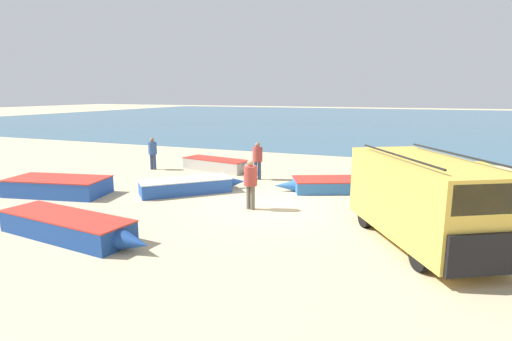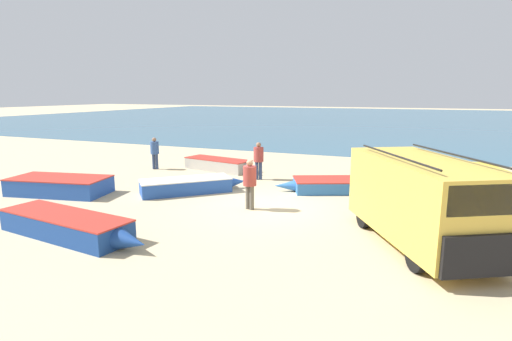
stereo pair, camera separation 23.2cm
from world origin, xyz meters
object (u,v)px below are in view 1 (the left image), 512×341
object	(u,v)px
parked_van	(424,198)
fishing_rowboat_1	(71,227)
fishing_rowboat_3	(339,185)
fisherman_1	(257,157)
fishing_rowboat_4	(189,186)
fisherman_0	(153,151)
fishing_rowboat_0	(219,165)
fishing_rowboat_5	(55,186)
fishing_rowboat_2	(483,176)
fisherman_2	(251,180)

from	to	relation	value
parked_van	fishing_rowboat_1	size ratio (longest dim) A/B	1.02
fishing_rowboat_3	fisherman_1	distance (m)	3.96
fishing_rowboat_4	fisherman_1	world-z (taller)	fisherman_1
fishing_rowboat_3	fisherman_0	world-z (taller)	fisherman_0
fishing_rowboat_0	fishing_rowboat_5	distance (m)	7.59
fishing_rowboat_2	fisherman_1	bearing A→B (deg)	91.62
fishing_rowboat_0	fishing_rowboat_1	xyz separation A→B (m)	(0.67, -9.99, 0.01)
fishing_rowboat_1	fishing_rowboat_2	xyz separation A→B (m)	(11.28, 11.70, -0.00)
fishing_rowboat_3	fishing_rowboat_5	world-z (taller)	fishing_rowboat_5
fishing_rowboat_4	fisherman_0	xyz separation A→B (m)	(-4.23, 3.49, 0.69)
parked_van	fisherman_2	world-z (taller)	parked_van
fishing_rowboat_0	fishing_rowboat_4	distance (m)	4.59
parked_van	fishing_rowboat_3	distance (m)	5.89
fishing_rowboat_1	fishing_rowboat_3	bearing A→B (deg)	60.58
fishing_rowboat_1	fishing_rowboat_5	bearing A→B (deg)	148.56
fishing_rowboat_4	parked_van	bearing A→B (deg)	-60.70
fishing_rowboat_0	fishing_rowboat_4	size ratio (longest dim) A/B	1.19
fishing_rowboat_2	fisherman_2	world-z (taller)	fisherman_2
fisherman_1	fishing_rowboat_1	bearing A→B (deg)	-32.71
fishing_rowboat_0	fisherman_0	bearing A→B (deg)	-151.67
fishing_rowboat_2	fishing_rowboat_3	world-z (taller)	fishing_rowboat_2
fishing_rowboat_3	fishing_rowboat_4	xyz separation A→B (m)	(-5.41, -2.47, 0.03)
fisherman_1	fishing_rowboat_2	bearing A→B (deg)	87.14
fisherman_1	parked_van	bearing A→B (deg)	29.45
fisherman_1	fishing_rowboat_4	bearing A→B (deg)	-46.66
fishing_rowboat_5	fisherman_2	size ratio (longest dim) A/B	2.72
parked_van	fisherman_0	distance (m)	13.99
fishing_rowboat_5	fisherman_0	distance (m)	5.73
parked_van	fishing_rowboat_2	world-z (taller)	parked_van
fishing_rowboat_4	fishing_rowboat_5	bearing A→B (deg)	161.31
fishing_rowboat_1	fishing_rowboat_5	xyz separation A→B (m)	(-4.31, 3.33, 0.02)
fishing_rowboat_0	fishing_rowboat_3	size ratio (longest dim) A/B	0.93
fishing_rowboat_3	fishing_rowboat_5	bearing A→B (deg)	1.02
fishing_rowboat_4	fishing_rowboat_5	world-z (taller)	fishing_rowboat_5
parked_van	fisherman_1	world-z (taller)	parked_van
fisherman_1	fishing_rowboat_0	bearing A→B (deg)	-135.89
parked_van	fishing_rowboat_0	distance (m)	11.75
fishing_rowboat_0	parked_van	bearing A→B (deg)	-25.30
fishing_rowboat_1	fishing_rowboat_4	world-z (taller)	fishing_rowboat_1
fishing_rowboat_2	fishing_rowboat_5	xyz separation A→B (m)	(-15.59, -8.38, 0.03)
fishing_rowboat_0	fisherman_1	distance (m)	2.96
fishing_rowboat_0	fisherman_1	world-z (taller)	fisherman_1
fishing_rowboat_2	fishing_rowboat_4	bearing A→B (deg)	103.57
fishing_rowboat_5	fishing_rowboat_3	bearing A→B (deg)	-166.82
parked_van	fisherman_0	bearing A→B (deg)	-145.38
parked_van	fishing_rowboat_2	distance (m)	9.11
fishing_rowboat_4	fishing_rowboat_5	distance (m)	5.12
fishing_rowboat_3	fisherman_0	distance (m)	9.72
fishing_rowboat_0	fishing_rowboat_4	world-z (taller)	fishing_rowboat_0
parked_van	fishing_rowboat_4	distance (m)	8.82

